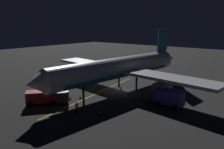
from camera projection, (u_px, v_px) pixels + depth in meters
The scene contains 10 objects.
ground_plane at pixel (118, 91), 43.85m from camera, with size 180.00×180.00×0.20m, color #282828.
apron_guide_stripe at pixel (97, 93), 42.01m from camera, with size 0.24×27.80×0.01m, color gold.
airliner at pixel (121, 68), 43.34m from camera, with size 37.29×37.43×11.30m.
baggage_truck at pixel (46, 97), 36.21m from camera, with size 5.60×6.39×2.18m.
catering_truck at pixel (166, 98), 35.32m from camera, with size 6.11×2.48×2.64m.
ground_crew_worker at pixel (77, 108), 32.12m from camera, with size 0.40×0.40×1.74m.
traffic_cone_near_left at pixel (80, 97), 39.03m from camera, with size 0.50×0.50×0.55m.
traffic_cone_near_right at pixel (99, 112), 32.40m from camera, with size 0.50×0.50×0.55m.
traffic_cone_under_wing at pixel (70, 98), 38.57m from camera, with size 0.50×0.50×0.55m.
traffic_cone_far at pixel (107, 96), 39.58m from camera, with size 0.50×0.50×0.55m.
Camera 1 is at (-25.26, 33.77, 12.37)m, focal length 36.78 mm.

